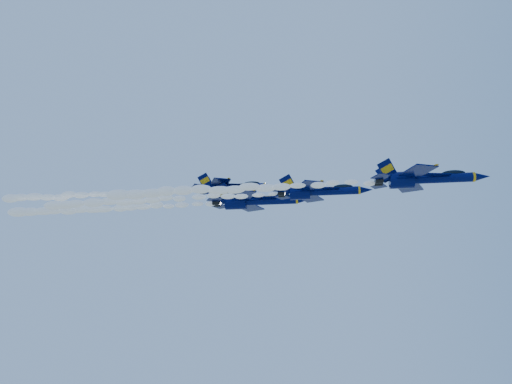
# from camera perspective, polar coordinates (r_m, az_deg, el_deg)

# --- Properties ---
(jet_lead) EXTENTS (16.67, 13.67, 6.19)m
(jet_lead) POSITION_cam_1_polar(r_m,az_deg,el_deg) (78.88, 18.66, 1.47)
(jet_lead) COLOR #02073B
(smoke_trail_jet_lead) EXTENTS (42.29, 1.86, 1.67)m
(smoke_trail_jet_lead) POSITION_cam_1_polar(r_m,az_deg,el_deg) (78.16, -2.05, 0.43)
(smoke_trail_jet_lead) COLOR white
(jet_second) EXTENTS (15.54, 12.75, 5.77)m
(jet_second) POSITION_cam_1_polar(r_m,az_deg,el_deg) (83.06, 7.18, 0.08)
(jet_second) COLOR #02073B
(smoke_trail_jet_second) EXTENTS (42.29, 1.73, 1.56)m
(smoke_trail_jet_second) POSITION_cam_1_polar(r_m,az_deg,el_deg) (87.46, -11.32, -0.85)
(smoke_trail_jet_second) COLOR white
(jet_third) EXTENTS (18.78, 15.40, 6.98)m
(jet_third) POSITION_cam_1_polar(r_m,az_deg,el_deg) (95.02, -0.09, -1.00)
(jet_third) COLOR #02073B
(smoke_trail_jet_third) EXTENTS (42.29, 2.09, 1.88)m
(smoke_trail_jet_third) POSITION_cam_1_polar(r_m,az_deg,el_deg) (102.75, -16.44, -1.76)
(smoke_trail_jet_third) COLOR white
(jet_fourth) EXTENTS (15.98, 13.11, 5.94)m
(jet_fourth) POSITION_cam_1_polar(r_m,az_deg,el_deg) (99.63, -2.85, 0.53)
(jet_fourth) COLOR #02073B
(smoke_trail_jet_fourth) EXTENTS (42.29, 1.78, 1.60)m
(smoke_trail_jet_fourth) POSITION_cam_1_polar(r_m,az_deg,el_deg) (107.93, -17.63, -0.27)
(smoke_trail_jet_fourth) COLOR white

